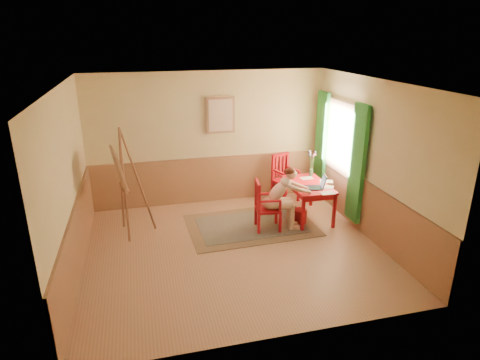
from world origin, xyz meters
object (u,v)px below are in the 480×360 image
object	(u,v)px
chair_left	(265,206)
chair_back	(284,177)
figure	(282,196)
laptop	(316,186)
table	(308,188)
easel	(121,173)

from	to	relation	value
chair_left	chair_back	size ratio (longest dim) A/B	0.94
chair_left	figure	xyz separation A→B (m)	(0.30, -0.05, 0.19)
figure	laptop	distance (m)	0.73
table	chair_left	distance (m)	1.03
laptop	easel	size ratio (longest dim) A/B	0.23
laptop	chair_left	bearing A→B (deg)	-177.18
table	chair_back	distance (m)	1.03
laptop	chair_back	bearing A→B (deg)	97.46
table	easel	bearing A→B (deg)	177.64
figure	easel	size ratio (longest dim) A/B	0.60
chair_left	figure	size ratio (longest dim) A/B	0.80
table	chair_left	world-z (taller)	chair_left
table	easel	size ratio (longest dim) A/B	0.60
chair_back	figure	bearing A→B (deg)	-111.89
chair_back	easel	size ratio (longest dim) A/B	0.51
table	laptop	world-z (taller)	laptop
chair_left	figure	world-z (taller)	figure
chair_back	laptop	world-z (taller)	chair_back
laptop	easel	xyz separation A→B (m)	(-3.54, 0.40, 0.42)
table	chair_back	bearing A→B (deg)	97.12
table	chair_left	xyz separation A→B (m)	(-0.98, -0.30, -0.15)
table	figure	distance (m)	0.76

